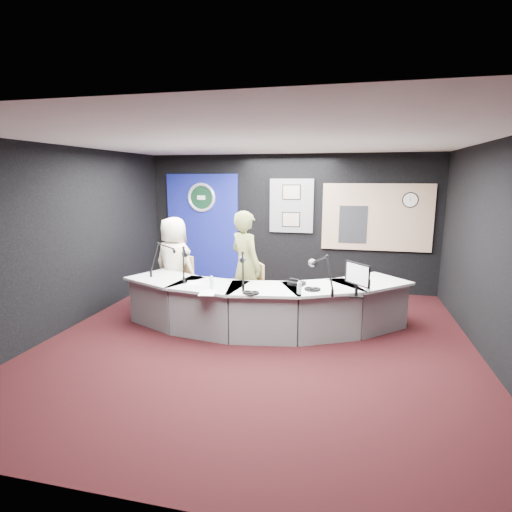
% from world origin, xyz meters
% --- Properties ---
extents(ground, '(6.00, 6.00, 0.00)m').
position_xyz_m(ground, '(0.00, 0.00, 0.00)').
color(ground, black).
rests_on(ground, ground).
extents(ceiling, '(6.00, 6.00, 0.02)m').
position_xyz_m(ceiling, '(0.00, 0.00, 2.80)').
color(ceiling, silver).
rests_on(ceiling, ground).
extents(wall_back, '(6.00, 0.02, 2.80)m').
position_xyz_m(wall_back, '(0.00, 3.00, 1.40)').
color(wall_back, black).
rests_on(wall_back, ground).
extents(wall_front, '(6.00, 0.02, 2.80)m').
position_xyz_m(wall_front, '(0.00, -3.00, 1.40)').
color(wall_front, black).
rests_on(wall_front, ground).
extents(wall_left, '(0.02, 6.00, 2.80)m').
position_xyz_m(wall_left, '(-3.00, 0.00, 1.40)').
color(wall_left, black).
rests_on(wall_left, ground).
extents(wall_right, '(0.02, 6.00, 2.80)m').
position_xyz_m(wall_right, '(3.00, 0.00, 1.40)').
color(wall_right, black).
rests_on(wall_right, ground).
extents(broadcast_desk, '(4.50, 1.90, 0.75)m').
position_xyz_m(broadcast_desk, '(-0.05, 0.55, 0.38)').
color(broadcast_desk, silver).
rests_on(broadcast_desk, ground).
extents(backdrop_panel, '(1.60, 0.05, 2.30)m').
position_xyz_m(backdrop_panel, '(-1.90, 2.97, 1.25)').
color(backdrop_panel, navy).
rests_on(backdrop_panel, wall_back).
extents(agency_seal, '(0.63, 0.07, 0.63)m').
position_xyz_m(agency_seal, '(-1.90, 2.93, 1.90)').
color(agency_seal, silver).
rests_on(agency_seal, backdrop_panel).
extents(seal_center, '(0.48, 0.01, 0.48)m').
position_xyz_m(seal_center, '(-1.90, 2.94, 1.90)').
color(seal_center, black).
rests_on(seal_center, backdrop_panel).
extents(pinboard, '(0.90, 0.04, 1.10)m').
position_xyz_m(pinboard, '(0.05, 2.97, 1.75)').
color(pinboard, slate).
rests_on(pinboard, wall_back).
extents(framed_photo_upper, '(0.34, 0.02, 0.27)m').
position_xyz_m(framed_photo_upper, '(0.05, 2.94, 2.03)').
color(framed_photo_upper, gray).
rests_on(framed_photo_upper, pinboard).
extents(framed_photo_lower, '(0.34, 0.02, 0.27)m').
position_xyz_m(framed_photo_lower, '(0.05, 2.94, 1.47)').
color(framed_photo_lower, gray).
rests_on(framed_photo_lower, pinboard).
extents(booth_window_frame, '(2.12, 0.06, 1.32)m').
position_xyz_m(booth_window_frame, '(1.75, 2.97, 1.55)').
color(booth_window_frame, tan).
rests_on(booth_window_frame, wall_back).
extents(booth_glow, '(2.00, 0.02, 1.20)m').
position_xyz_m(booth_glow, '(1.75, 2.96, 1.55)').
color(booth_glow, '#FFDDA1').
rests_on(booth_glow, booth_window_frame).
extents(equipment_rack, '(0.55, 0.02, 0.75)m').
position_xyz_m(equipment_rack, '(1.30, 2.94, 1.40)').
color(equipment_rack, black).
rests_on(equipment_rack, booth_window_frame).
extents(wall_clock, '(0.28, 0.01, 0.28)m').
position_xyz_m(wall_clock, '(2.35, 2.94, 1.90)').
color(wall_clock, white).
rests_on(wall_clock, booth_window_frame).
extents(armchair_left, '(0.69, 0.69, 0.91)m').
position_xyz_m(armchair_left, '(-1.74, 1.10, 0.45)').
color(armchair_left, '#9E7C48').
rests_on(armchair_left, ground).
extents(armchair_right, '(0.78, 0.78, 1.00)m').
position_xyz_m(armchair_right, '(-0.39, 0.87, 0.50)').
color(armchair_right, '#9E7C48').
rests_on(armchair_right, ground).
extents(draped_jacket, '(0.49, 0.33, 0.70)m').
position_xyz_m(draped_jacket, '(-1.88, 1.32, 0.62)').
color(draped_jacket, slate).
rests_on(draped_jacket, armchair_left).
extents(person_man, '(0.92, 0.72, 1.66)m').
position_xyz_m(person_man, '(-1.74, 1.10, 0.83)').
color(person_man, '#F5E4C4').
rests_on(person_man, ground).
extents(person_woman, '(0.79, 0.75, 1.81)m').
position_xyz_m(person_woman, '(-0.39, 0.87, 0.90)').
color(person_woman, olive).
rests_on(person_woman, ground).
extents(computer_monitor, '(0.33, 0.36, 0.31)m').
position_xyz_m(computer_monitor, '(1.35, 0.06, 1.07)').
color(computer_monitor, black).
rests_on(computer_monitor, broadcast_desk).
extents(desk_phone, '(0.27, 0.24, 0.06)m').
position_xyz_m(desk_phone, '(0.49, 0.49, 0.78)').
color(desk_phone, black).
rests_on(desk_phone, broadcast_desk).
extents(headphones_near, '(0.23, 0.23, 0.04)m').
position_xyz_m(headphones_near, '(0.75, 0.26, 0.77)').
color(headphones_near, black).
rests_on(headphones_near, broadcast_desk).
extents(headphones_far, '(0.21, 0.21, 0.03)m').
position_xyz_m(headphones_far, '(-0.06, -0.12, 0.77)').
color(headphones_far, black).
rests_on(headphones_far, broadcast_desk).
extents(paper_stack, '(0.29, 0.34, 0.00)m').
position_xyz_m(paper_stack, '(-1.04, 0.25, 0.75)').
color(paper_stack, white).
rests_on(paper_stack, broadcast_desk).
extents(notepad, '(0.26, 0.34, 0.00)m').
position_xyz_m(notepad, '(-0.66, -0.20, 0.75)').
color(notepad, white).
rests_on(notepad, broadcast_desk).
extents(boom_mic_a, '(0.36, 0.69, 0.60)m').
position_xyz_m(boom_mic_a, '(-1.74, 0.74, 1.05)').
color(boom_mic_a, black).
rests_on(boom_mic_a, broadcast_desk).
extents(boom_mic_b, '(0.33, 0.70, 0.60)m').
position_xyz_m(boom_mic_b, '(-1.28, 0.48, 1.05)').
color(boom_mic_b, black).
rests_on(boom_mic_b, broadcast_desk).
extents(boom_mic_c, '(0.29, 0.71, 0.60)m').
position_xyz_m(boom_mic_c, '(-0.28, 0.26, 1.05)').
color(boom_mic_c, black).
rests_on(boom_mic_c, broadcast_desk).
extents(boom_mic_d, '(0.44, 0.65, 0.60)m').
position_xyz_m(boom_mic_d, '(0.87, 0.27, 1.05)').
color(boom_mic_d, black).
rests_on(boom_mic_d, broadcast_desk).
extents(water_bottles, '(2.26, 0.44, 0.18)m').
position_xyz_m(water_bottles, '(0.42, 0.23, 0.84)').
color(water_bottles, silver).
rests_on(water_bottles, broadcast_desk).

